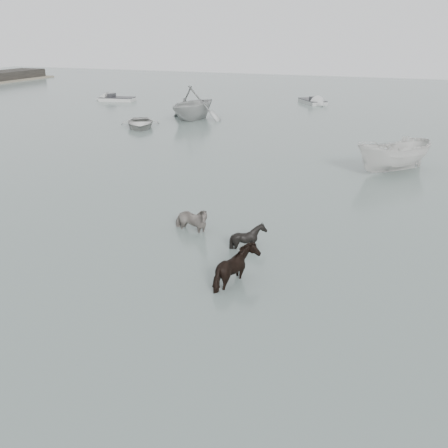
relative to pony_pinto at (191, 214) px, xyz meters
The scene contains 9 objects.
ground 2.87m from the pony_pinto, 73.52° to the right, with size 140.00×140.00×0.00m, color #55655E.
pony_pinto is the anchor object (origin of this frame).
pony_dark 4.36m from the pony_pinto, 47.62° to the right, with size 1.45×1.24×1.46m, color black.
pony_black 2.47m from the pony_pinto, 13.43° to the right, with size 0.94×1.06×1.17m, color black.
rowboat_lead 21.54m from the pony_pinto, 124.80° to the left, with size 2.99×4.18×0.87m, color #AAA9A5.
rowboat_trail 24.58m from the pony_pinto, 113.91° to the left, with size 4.69×5.44×2.86m, color #A1A3A1.
boat_small 13.02m from the pony_pinto, 60.46° to the left, with size 1.79×4.75×1.84m, color silver.
skiff_outer 37.13m from the pony_pinto, 126.29° to the left, with size 4.87×1.60×0.75m, color #BABAB5, non-canonical shape.
skiff_mid 35.42m from the pony_pinto, 94.33° to the left, with size 5.03×1.60×0.75m, color #9FA19F, non-canonical shape.
Camera 1 is at (6.42, -12.82, 6.97)m, focal length 40.00 mm.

